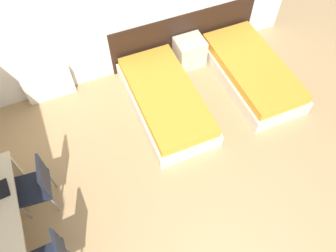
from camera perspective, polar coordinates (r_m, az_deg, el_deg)
name	(u,v)px	position (r m, az deg, el deg)	size (l,w,h in m)	color
wall_back	(120,2)	(5.09, -8.30, 20.66)	(6.01, 0.05, 2.70)	white
headboard_panel	(184,35)	(5.90, 2.83, 15.54)	(2.66, 0.03, 0.85)	black
bed_near_window	(166,100)	(5.18, -0.43, 4.52)	(0.99, 2.01, 0.40)	beige
bed_near_door	(251,72)	(5.76, 14.32, 9.13)	(0.99, 2.01, 0.40)	beige
nightstand	(189,52)	(5.86, 3.75, 12.79)	(0.49, 0.42, 0.50)	beige
radiator	(49,86)	(5.63, -19.94, 6.59)	(0.76, 0.12, 0.51)	silver
desk	(3,233)	(4.23, -26.83, -16.29)	(0.51, 1.84, 0.76)	beige
chair_near_laptop	(37,185)	(4.39, -21.88, -9.47)	(0.46, 0.46, 0.90)	black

